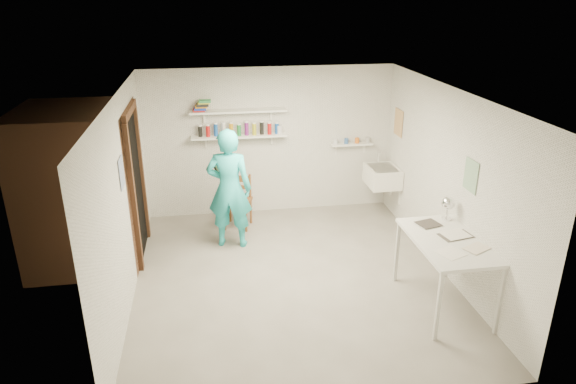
{
  "coord_description": "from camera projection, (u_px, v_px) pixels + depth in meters",
  "views": [
    {
      "loc": [
        -0.99,
        -5.72,
        3.51
      ],
      "look_at": [
        0.0,
        0.4,
        1.05
      ],
      "focal_mm": 32.0,
      "sensor_mm": 36.0,
      "label": 1
    }
  ],
  "objects": [
    {
      "name": "shelf_lower",
      "position": [
        239.0,
        136.0,
        8.07
      ],
      "size": [
        1.5,
        0.22,
        0.03
      ],
      "primitive_type": "cube",
      "color": "white",
      "rests_on": "wall_back"
    },
    {
      "name": "shelf_upper",
      "position": [
        238.0,
        111.0,
        7.92
      ],
      "size": [
        1.5,
        0.22,
        0.03
      ],
      "primitive_type": "cube",
      "color": "white",
      "rests_on": "wall_back"
    },
    {
      "name": "wooden_chair",
      "position": [
        237.0,
        201.0,
        7.98
      ],
      "size": [
        0.5,
        0.49,
        0.86
      ],
      "primitive_type": "cube",
      "rotation": [
        0.0,
        0.0,
        -0.32
      ],
      "color": "brown",
      "rests_on": "ground"
    },
    {
      "name": "floor",
      "position": [
        293.0,
        279.0,
        6.69
      ],
      "size": [
        4.0,
        4.5,
        0.02
      ],
      "primitive_type": "cube",
      "color": "slate",
      "rests_on": "ground"
    },
    {
      "name": "wall_front",
      "position": [
        340.0,
        294.0,
        4.17
      ],
      "size": [
        4.0,
        0.02,
        2.4
      ],
      "primitive_type": "cube",
      "color": "silver",
      "rests_on": "ground"
    },
    {
      "name": "poster_right_b",
      "position": [
        471.0,
        176.0,
        5.92
      ],
      "size": [
        0.01,
        0.3,
        0.38
      ],
      "primitive_type": "cube",
      "color": "#3F724C",
      "rests_on": "wall_right"
    },
    {
      "name": "papers",
      "position": [
        449.0,
        239.0,
        5.8
      ],
      "size": [
        0.3,
        0.22,
        0.02
      ],
      "color": "silver",
      "rests_on": "work_table"
    },
    {
      "name": "wall_left",
      "position": [
        123.0,
        203.0,
        5.95
      ],
      "size": [
        0.02,
        4.5,
        2.4
      ],
      "primitive_type": "cube",
      "color": "silver",
      "rests_on": "ground"
    },
    {
      "name": "door_jamb_far",
      "position": [
        142.0,
        174.0,
        7.45
      ],
      "size": [
        0.06,
        0.1,
        2.0
      ],
      "primitive_type": "cube",
      "color": "brown",
      "rests_on": "ground"
    },
    {
      "name": "desk_lamp",
      "position": [
        448.0,
        203.0,
        6.23
      ],
      "size": [
        0.16,
        0.16,
        0.16
      ],
      "primitive_type": "sphere",
      "color": "silver",
      "rests_on": "work_table"
    },
    {
      "name": "spray_cans",
      "position": [
        239.0,
        130.0,
        8.03
      ],
      "size": [
        1.34,
        0.06,
        0.17
      ],
      "color": "black",
      "rests_on": "shelf_lower"
    },
    {
      "name": "doorway_recess",
      "position": [
        136.0,
        187.0,
        6.99
      ],
      "size": [
        0.02,
        0.9,
        2.0
      ],
      "primitive_type": "cube",
      "color": "black",
      "rests_on": "wall_left"
    },
    {
      "name": "ledge_shelf",
      "position": [
        352.0,
        144.0,
        8.46
      ],
      "size": [
        0.7,
        0.14,
        0.03
      ],
      "primitive_type": "cube",
      "color": "white",
      "rests_on": "wall_back"
    },
    {
      "name": "man",
      "position": [
        229.0,
        189.0,
        7.25
      ],
      "size": [
        0.71,
        0.55,
        1.75
      ],
      "primitive_type": "imported",
      "rotation": [
        0.0,
        0.0,
        2.92
      ],
      "color": "#27C0C7",
      "rests_on": "ground"
    },
    {
      "name": "corridor_box",
      "position": [
        81.0,
        186.0,
        6.86
      ],
      "size": [
        1.4,
        1.5,
        2.1
      ],
      "primitive_type": "cube",
      "color": "brown",
      "rests_on": "ground"
    },
    {
      "name": "ceiling",
      "position": [
        294.0,
        93.0,
        5.8
      ],
      "size": [
        4.0,
        4.5,
        0.02
      ],
      "primitive_type": "cube",
      "color": "silver",
      "rests_on": "wall_back"
    },
    {
      "name": "wall_back",
      "position": [
        270.0,
        142.0,
        8.32
      ],
      "size": [
        4.0,
        0.02,
        2.4
      ],
      "primitive_type": "cube",
      "color": "silver",
      "rests_on": "ground"
    },
    {
      "name": "poster_right_a",
      "position": [
        398.0,
        123.0,
        8.06
      ],
      "size": [
        0.01,
        0.34,
        0.42
      ],
      "primitive_type": "cube",
      "color": "#995933",
      "rests_on": "wall_right"
    },
    {
      "name": "work_table",
      "position": [
        444.0,
        273.0,
        5.97
      ],
      "size": [
        0.78,
        1.3,
        0.87
      ],
      "primitive_type": "cube",
      "color": "silver",
      "rests_on": "ground"
    },
    {
      "name": "belfast_sink",
      "position": [
        382.0,
        176.0,
        8.25
      ],
      "size": [
        0.48,
        0.6,
        0.3
      ],
      "primitive_type": "cube",
      "color": "white",
      "rests_on": "wall_right"
    },
    {
      "name": "door_jamb_near",
      "position": [
        134.0,
        200.0,
        6.53
      ],
      "size": [
        0.06,
        0.1,
        2.0
      ],
      "primitive_type": "cube",
      "color": "brown",
      "rests_on": "ground"
    },
    {
      "name": "wall_clock",
      "position": [
        224.0,
        165.0,
        7.33
      ],
      "size": [
        0.31,
        0.1,
        0.31
      ],
      "primitive_type": "cylinder",
      "rotation": [
        1.57,
        0.0,
        -0.22
      ],
      "color": "beige",
      "rests_on": "man"
    },
    {
      "name": "ledge_pots",
      "position": [
        352.0,
        141.0,
        8.44
      ],
      "size": [
        0.48,
        0.07,
        0.09
      ],
      "color": "silver",
      "rests_on": "ledge_shelf"
    },
    {
      "name": "wall_right",
      "position": [
        448.0,
        183.0,
        6.54
      ],
      "size": [
        0.02,
        4.5,
        2.4
      ],
      "primitive_type": "cube",
      "color": "silver",
      "rests_on": "ground"
    },
    {
      "name": "door_lintel",
      "position": [
        129.0,
        111.0,
        6.6
      ],
      "size": [
        0.06,
        1.05,
        0.1
      ],
      "primitive_type": "cube",
      "color": "brown",
      "rests_on": "wall_left"
    },
    {
      "name": "poster_left",
      "position": [
        122.0,
        173.0,
        5.87
      ],
      "size": [
        0.01,
        0.28,
        0.36
      ],
      "primitive_type": "cube",
      "color": "#334C7F",
      "rests_on": "wall_left"
    },
    {
      "name": "book_stack",
      "position": [
        202.0,
        106.0,
        7.8
      ],
      "size": [
        0.28,
        0.14,
        0.17
      ],
      "color": "red",
      "rests_on": "shelf_upper"
    }
  ]
}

